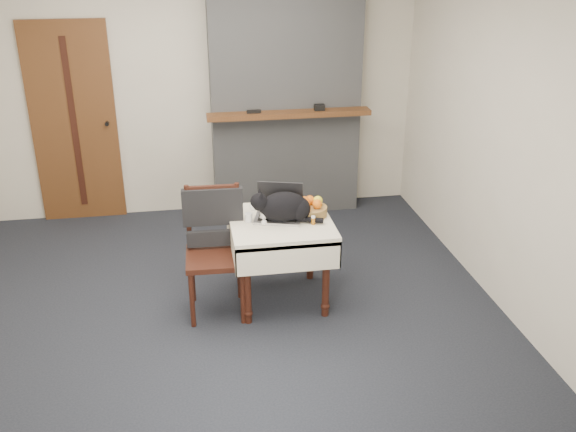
% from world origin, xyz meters
% --- Properties ---
extents(ground, '(4.50, 4.50, 0.00)m').
position_xyz_m(ground, '(0.00, 0.00, 0.00)').
color(ground, black).
rests_on(ground, ground).
extents(room_shell, '(4.52, 4.01, 2.61)m').
position_xyz_m(room_shell, '(0.00, 0.46, 1.76)').
color(room_shell, beige).
rests_on(room_shell, ground).
extents(door, '(0.82, 0.10, 2.00)m').
position_xyz_m(door, '(-1.20, 1.97, 1.00)').
color(door, brown).
rests_on(door, ground).
extents(chimney, '(1.62, 0.48, 2.60)m').
position_xyz_m(chimney, '(0.90, 1.85, 1.30)').
color(chimney, gray).
rests_on(chimney, ground).
extents(side_table, '(0.78, 0.78, 0.70)m').
position_xyz_m(side_table, '(0.56, -0.01, 0.59)').
color(side_table, black).
rests_on(side_table, ground).
extents(laptop, '(0.43, 0.39, 0.26)m').
position_xyz_m(laptop, '(0.55, 0.06, 0.77)').
color(laptop, '#B7B7BC').
rests_on(laptop, side_table).
extents(cat, '(0.56, 0.24, 0.27)m').
position_xyz_m(cat, '(0.58, -0.03, 0.82)').
color(cat, black).
rests_on(cat, side_table).
extents(cream_jar, '(0.06, 0.06, 0.07)m').
position_xyz_m(cream_jar, '(0.31, -0.00, 0.73)').
color(cream_jar, silver).
rests_on(cream_jar, side_table).
extents(pill_bottle, '(0.03, 0.03, 0.07)m').
position_xyz_m(pill_bottle, '(0.79, -0.13, 0.73)').
color(pill_bottle, '#A76014').
rests_on(pill_bottle, side_table).
extents(fruit_basket, '(0.25, 0.25, 0.14)m').
position_xyz_m(fruit_basket, '(0.81, 0.05, 0.76)').
color(fruit_basket, '#A57642').
rests_on(fruit_basket, side_table).
extents(desk_clutter, '(0.12, 0.05, 0.01)m').
position_xyz_m(desk_clutter, '(0.69, 0.04, 0.70)').
color(desk_clutter, black).
rests_on(desk_clutter, side_table).
extents(chair, '(0.47, 0.46, 1.00)m').
position_xyz_m(chair, '(0.04, -0.01, 0.64)').
color(chair, black).
rests_on(chair, ground).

